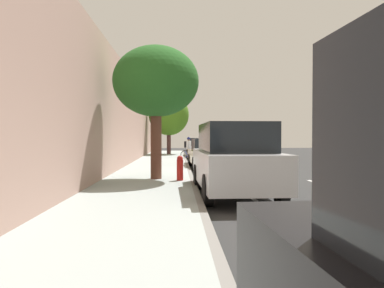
% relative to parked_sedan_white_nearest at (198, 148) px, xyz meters
% --- Properties ---
extents(ground, '(72.66, 72.66, 0.00)m').
position_rel_parked_sedan_white_nearest_xyz_m(ground, '(-0.61, 13.12, -0.75)').
color(ground, '#2E2E2E').
extents(sidewalk, '(3.04, 45.41, 0.15)m').
position_rel_parked_sedan_white_nearest_xyz_m(sidewalk, '(2.75, 13.12, -0.68)').
color(sidewalk, '#A0ABA7').
rests_on(sidewalk, ground).
extents(curb_edge, '(0.16, 45.41, 0.15)m').
position_rel_parked_sedan_white_nearest_xyz_m(curb_edge, '(1.15, 13.12, -0.68)').
color(curb_edge, gray).
rests_on(curb_edge, ground).
extents(lane_stripe_centre, '(0.14, 44.20, 0.01)m').
position_rel_parked_sedan_white_nearest_xyz_m(lane_stripe_centre, '(-3.24, 12.52, -0.75)').
color(lane_stripe_centre, white).
rests_on(lane_stripe_centre, ground).
extents(lane_stripe_bike_edge, '(0.12, 45.41, 0.01)m').
position_rel_parked_sedan_white_nearest_xyz_m(lane_stripe_bike_edge, '(-0.32, 13.12, -0.75)').
color(lane_stripe_bike_edge, white).
rests_on(lane_stripe_bike_edge, ground).
extents(building_facade, '(0.50, 45.41, 5.22)m').
position_rel_parked_sedan_white_nearest_xyz_m(building_facade, '(4.52, 13.12, 1.86)').
color(building_facade, tan).
rests_on(building_facade, ground).
extents(parked_sedan_white_nearest, '(1.90, 4.43, 1.52)m').
position_rel_parked_sedan_white_nearest_xyz_m(parked_sedan_white_nearest, '(0.00, 0.00, 0.00)').
color(parked_sedan_white_nearest, white).
rests_on(parked_sedan_white_nearest, ground).
extents(parked_sedan_tan_second, '(1.98, 4.47, 1.52)m').
position_rel_parked_sedan_white_nearest_xyz_m(parked_sedan_tan_second, '(0.09, 10.35, 0.00)').
color(parked_sedan_tan_second, tan).
rests_on(parked_sedan_tan_second, ground).
extents(parked_suv_silver_mid, '(2.06, 4.75, 1.99)m').
position_rel_parked_sedan_white_nearest_xyz_m(parked_suv_silver_mid, '(0.11, 19.13, 0.27)').
color(parked_suv_silver_mid, '#B7BABF').
rests_on(parked_suv_silver_mid, ground).
extents(bicycle_at_curb, '(1.58, 0.78, 0.73)m').
position_rel_parked_sedan_white_nearest_xyz_m(bicycle_at_curb, '(0.68, 3.93, -0.39)').
color(bicycle_at_curb, black).
rests_on(bicycle_at_curb, ground).
extents(cyclist_with_backpack, '(0.50, 0.58, 1.61)m').
position_rel_parked_sedan_white_nearest_xyz_m(cyclist_with_backpack, '(0.91, 3.47, 0.22)').
color(cyclist_with_backpack, '#C6B284').
rests_on(cyclist_with_backpack, ground).
extents(street_tree_near_cyclist, '(3.43, 3.43, 5.16)m').
position_rel_parked_sedan_white_nearest_xyz_m(street_tree_near_cyclist, '(2.41, -2.20, 2.76)').
color(street_tree_near_cyclist, '#543331').
rests_on(street_tree_near_cyclist, sidewalk).
extents(street_tree_mid_block, '(3.01, 3.01, 4.65)m').
position_rel_parked_sedan_white_nearest_xyz_m(street_tree_mid_block, '(2.41, 16.21, 2.78)').
color(street_tree_mid_block, brown).
rests_on(street_tree_mid_block, sidewalk).
extents(fire_hydrant, '(0.22, 0.22, 0.84)m').
position_rel_parked_sedan_white_nearest_xyz_m(fire_hydrant, '(1.58, 16.75, -0.18)').
color(fire_hydrant, red).
rests_on(fire_hydrant, sidewalk).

